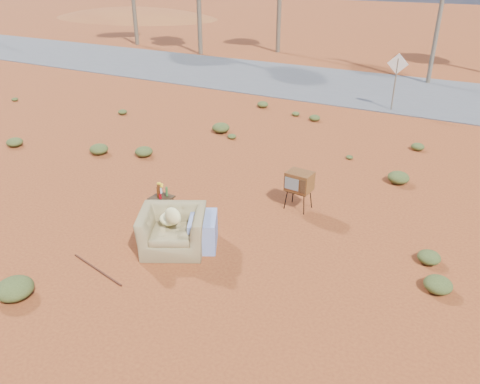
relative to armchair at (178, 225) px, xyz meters
The scene contains 9 objects.
ground 0.53m from the armchair, 70.19° to the left, with size 140.00×140.00×0.00m, color brown.
highway 15.09m from the armchair, 89.89° to the left, with size 140.00×7.00×0.04m, color #565659.
dirt_mound 45.39m from the armchair, 131.33° to the left, with size 26.00×18.00×2.00m, color brown.
armchair is the anchor object (origin of this frame).
tv_unit 3.10m from the armchair, 61.94° to the left, with size 0.61×0.51×0.93m.
side_table 1.19m from the armchair, 143.64° to the left, with size 0.46×0.46×0.89m.
rusty_bar 1.74m from the armchair, 122.67° to the right, with size 0.04×0.04×1.50m, color #4A1F13.
road_sign 12.22m from the armchair, 82.79° to the left, with size 0.78×0.06×2.19m.
scrub_patch 4.58m from the armchair, 100.04° to the left, with size 17.49×8.07×0.33m.
Camera 1 is at (4.94, -6.55, 5.22)m, focal length 35.00 mm.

